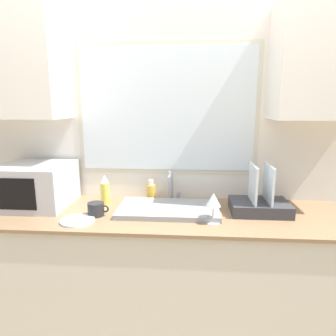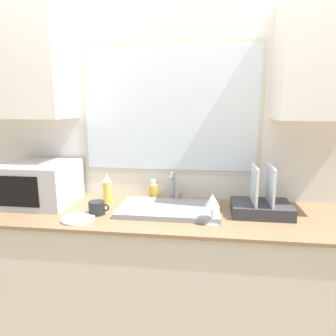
{
  "view_description": "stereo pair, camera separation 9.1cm",
  "coord_description": "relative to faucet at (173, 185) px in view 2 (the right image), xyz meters",
  "views": [
    {
      "loc": [
        0.16,
        -1.4,
        1.57
      ],
      "look_at": [
        0.03,
        0.27,
        1.21
      ],
      "focal_mm": 32.0,
      "sensor_mm": 36.0,
      "label": 1
    },
    {
      "loc": [
        0.25,
        -1.39,
        1.57
      ],
      "look_at": [
        0.03,
        0.27,
        1.21
      ],
      "focal_mm": 32.0,
      "sensor_mm": 36.0,
      "label": 2
    }
  ],
  "objects": [
    {
      "name": "microwave",
      "position": [
        -0.87,
        -0.13,
        0.01
      ],
      "size": [
        0.44,
        0.4,
        0.27
      ],
      "color": "#B2B2B7",
      "rests_on": "countertop"
    },
    {
      "name": "small_plate",
      "position": [
        -0.5,
        -0.38,
        -0.11
      ],
      "size": [
        0.19,
        0.19,
        0.01
      ],
      "color": "silver",
      "rests_on": "countertop"
    },
    {
      "name": "dish_rack",
      "position": [
        0.54,
        -0.16,
        -0.06
      ],
      "size": [
        0.34,
        0.25,
        0.29
      ],
      "color": "#333338",
      "rests_on": "countertop"
    },
    {
      "name": "mug_near_sink",
      "position": [
        -0.42,
        -0.28,
        -0.08
      ],
      "size": [
        0.12,
        0.09,
        0.08
      ],
      "color": "#262628",
      "rests_on": "countertop"
    },
    {
      "name": "countertop",
      "position": [
        -0.04,
        -0.2,
        -0.59
      ],
      "size": [
        2.23,
        0.64,
        0.93
      ],
      "color": "beige",
      "rests_on": "ground_plane"
    },
    {
      "name": "wine_glass",
      "position": [
        0.25,
        -0.35,
        0.01
      ],
      "size": [
        0.08,
        0.08,
        0.17
      ],
      "color": "silver",
      "rests_on": "countertop"
    },
    {
      "name": "faucet",
      "position": [
        0.0,
        0.0,
        0.0
      ],
      "size": [
        0.08,
        0.17,
        0.2
      ],
      "color": "#99999E",
      "rests_on": "countertop"
    },
    {
      "name": "wall_back",
      "position": [
        -0.04,
        0.1,
        0.35
      ],
      "size": [
        6.0,
        0.38,
        2.6
      ],
      "color": "silver",
      "rests_on": "ground_plane"
    },
    {
      "name": "sink_basin",
      "position": [
        -0.0,
        -0.18,
        -0.11
      ],
      "size": [
        0.61,
        0.35,
        0.03
      ],
      "color": "gray",
      "rests_on": "countertop"
    },
    {
      "name": "spray_bottle",
      "position": [
        -0.42,
        -0.08,
        -0.03
      ],
      "size": [
        0.06,
        0.06,
        0.2
      ],
      "color": "#D8CC4C",
      "rests_on": "countertop"
    },
    {
      "name": "soap_bottle",
      "position": [
        -0.14,
        0.04,
        -0.06
      ],
      "size": [
        0.06,
        0.06,
        0.14
      ],
      "color": "gold",
      "rests_on": "countertop"
    }
  ]
}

